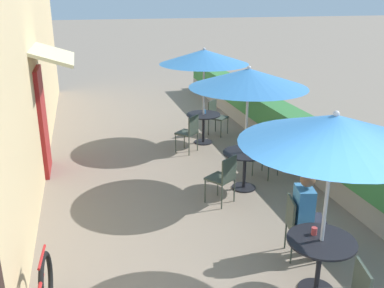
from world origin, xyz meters
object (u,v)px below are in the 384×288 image
at_px(patio_table_near, 320,254).
at_px(patio_table_mid, 245,162).
at_px(coffee_cup_near, 314,231).
at_px(cafe_chair_far_right, 216,115).
at_px(patio_umbrella_near, 335,130).
at_px(cafe_chair_mid_left, 263,151).
at_px(coffee_cup_far, 204,112).
at_px(seated_patron_near_left, 307,211).
at_px(coffee_cup_mid, 252,151).
at_px(cafe_chair_near_left, 298,223).
at_px(patio_table_far, 203,122).
at_px(cafe_chair_far_left, 189,131).
at_px(patio_umbrella_mid, 248,78).
at_px(patio_umbrella_far, 204,57).
at_px(cafe_chair_mid_right, 224,176).

relative_size(patio_table_near, patio_table_mid, 1.00).
height_order(coffee_cup_near, cafe_chair_far_right, cafe_chair_far_right).
bearing_deg(patio_umbrella_near, patio_table_mid, 86.16).
height_order(cafe_chair_mid_left, coffee_cup_far, cafe_chair_mid_left).
bearing_deg(cafe_chair_mid_left, patio_table_mid, 5.87).
relative_size(patio_table_near, seated_patron_near_left, 0.65).
bearing_deg(coffee_cup_mid, coffee_cup_far, 91.34).
bearing_deg(cafe_chair_far_right, patio_table_mid, 38.49).
bearing_deg(cafe_chair_near_left, patio_table_far, -167.27).
bearing_deg(cafe_chair_far_right, cafe_chair_near_left, 40.78).
bearing_deg(coffee_cup_far, patio_table_mid, -90.33).
relative_size(patio_table_near, cafe_chair_far_right, 0.93).
relative_size(cafe_chair_near_left, cafe_chair_far_left, 1.00).
height_order(patio_table_mid, patio_umbrella_mid, patio_umbrella_mid).
bearing_deg(coffee_cup_near, patio_umbrella_far, 87.94).
distance_m(coffee_cup_near, coffee_cup_far, 5.55).
bearing_deg(cafe_chair_far_right, patio_umbrella_near, 40.56).
height_order(patio_table_far, patio_umbrella_far, patio_umbrella_far).
xyz_separation_m(patio_table_far, coffee_cup_far, (0.04, 0.06, 0.23)).
xyz_separation_m(patio_umbrella_near, cafe_chair_mid_right, (-0.37, 2.48, -1.55)).
bearing_deg(cafe_chair_mid_left, coffee_cup_near, 41.83).
height_order(patio_table_near, patio_umbrella_far, patio_umbrella_far).
height_order(patio_umbrella_mid, coffee_cup_far, patio_umbrella_mid).
height_order(cafe_chair_mid_right, coffee_cup_far, cafe_chair_mid_right).
bearing_deg(patio_table_near, cafe_chair_far_right, 83.89).
bearing_deg(patio_umbrella_mid, seated_patron_near_left, -89.73).
bearing_deg(coffee_cup_far, cafe_chair_far_right, 48.52).
bearing_deg(cafe_chair_near_left, coffee_cup_near, 1.96).
bearing_deg(cafe_chair_mid_left, patio_umbrella_far, -109.50).
relative_size(seated_patron_near_left, cafe_chair_mid_right, 1.44).
relative_size(coffee_cup_mid, cafe_chair_far_left, 0.10).
height_order(patio_umbrella_far, cafe_chair_far_right, patio_umbrella_far).
distance_m(cafe_chair_near_left, patio_table_far, 4.88).
height_order(cafe_chair_near_left, cafe_chair_far_left, same).
distance_m(patio_umbrella_near, cafe_chair_mid_left, 3.86).
xyz_separation_m(cafe_chair_near_left, patio_table_far, (0.07, 4.88, 0.01)).
distance_m(cafe_chair_far_right, coffee_cup_far, 0.72).
distance_m(seated_patron_near_left, patio_umbrella_far, 5.10).
height_order(patio_umbrella_far, cafe_chair_far_left, patio_umbrella_far).
height_order(patio_table_mid, cafe_chair_mid_right, cafe_chair_mid_right).
height_order(coffee_cup_mid, coffee_cup_far, same).
relative_size(patio_umbrella_mid, cafe_chair_far_left, 2.62).
xyz_separation_m(patio_umbrella_mid, patio_umbrella_far, (-0.03, 2.66, 0.00)).
relative_size(coffee_cup_near, patio_table_mid, 0.11).
relative_size(cafe_chair_near_left, patio_umbrella_far, 0.38).
distance_m(patio_umbrella_far, cafe_chair_far_left, 1.72).
height_order(patio_table_mid, cafe_chair_far_left, cafe_chair_far_left).
bearing_deg(coffee_cup_mid, patio_umbrella_mid, 128.10).
relative_size(patio_umbrella_far, coffee_cup_far, 25.28).
distance_m(patio_table_near, coffee_cup_near, 0.27).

